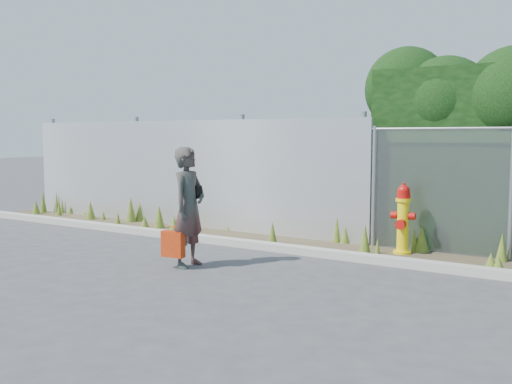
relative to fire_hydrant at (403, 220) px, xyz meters
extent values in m
plane|color=#3E3D40|center=(-1.68, -2.62, -0.56)|extent=(80.00, 80.00, 0.00)
cube|color=#A09A91|center=(-1.68, -0.82, -0.50)|extent=(16.00, 0.22, 0.12)
cube|color=#433826|center=(-1.68, -0.22, -0.55)|extent=(16.00, 1.20, 0.01)
cone|color=#49611D|center=(-3.62, 0.39, -0.42)|extent=(0.13, 0.13, 0.27)
cone|color=#49611D|center=(-6.11, -0.19, -0.43)|extent=(0.12, 0.12, 0.26)
cone|color=#49611D|center=(-7.75, 0.43, -0.36)|extent=(0.23, 0.23, 0.38)
cone|color=#49611D|center=(-0.47, -0.39, -0.31)|extent=(0.20, 0.20, 0.49)
cone|color=#49611D|center=(0.11, 0.27, -0.37)|extent=(0.13, 0.13, 0.38)
cone|color=#49611D|center=(1.41, -0.51, -0.42)|extent=(0.21, 0.21, 0.27)
cone|color=#49611D|center=(-8.98, 0.13, -0.29)|extent=(0.17, 0.17, 0.53)
cone|color=#49611D|center=(-1.12, 0.34, -0.41)|extent=(0.18, 0.18, 0.30)
cone|color=#49611D|center=(-0.26, -0.41, -0.41)|extent=(0.11, 0.11, 0.30)
cone|color=#49611D|center=(-6.25, 0.34, -0.31)|extent=(0.18, 0.18, 0.49)
cone|color=#49611D|center=(-6.89, 0.43, -0.30)|extent=(0.17, 0.17, 0.51)
cone|color=#49611D|center=(-4.23, -0.57, -0.37)|extent=(0.24, 0.24, 0.36)
cone|color=#49611D|center=(1.44, 0.22, -0.34)|extent=(0.18, 0.18, 0.44)
cone|color=#49611D|center=(-7.12, -0.04, -0.34)|extent=(0.23, 0.23, 0.42)
cone|color=#49611D|center=(-5.09, -0.46, -0.41)|extent=(0.22, 0.22, 0.28)
cone|color=#49611D|center=(-2.16, -0.41, -0.35)|extent=(0.18, 0.18, 0.40)
cone|color=#49611D|center=(-8.69, 0.30, -0.28)|extent=(0.09, 0.09, 0.55)
cone|color=#49611D|center=(-6.79, 0.04, -0.45)|extent=(0.11, 0.11, 0.21)
cone|color=#49611D|center=(-6.08, 0.17, -0.28)|extent=(0.24, 0.24, 0.54)
cone|color=#49611D|center=(-4.35, -0.11, -0.37)|extent=(0.19, 0.19, 0.37)
cone|color=#49611D|center=(0.23, 0.30, -0.34)|extent=(0.24, 0.24, 0.44)
cone|color=#49611D|center=(-5.98, 0.36, -0.32)|extent=(0.23, 0.23, 0.48)
cone|color=#49611D|center=(-8.48, 0.29, -0.36)|extent=(0.08, 0.08, 0.38)
cone|color=#49611D|center=(-4.98, -0.14, -0.32)|extent=(0.24, 0.24, 0.47)
cone|color=#49611D|center=(-1.28, 0.35, -0.31)|extent=(0.14, 0.14, 0.50)
cone|color=#49611D|center=(-8.22, -0.01, -0.38)|extent=(0.13, 0.13, 0.35)
cone|color=#49611D|center=(-8.90, -0.14, -0.38)|extent=(0.20, 0.20, 0.34)
cone|color=#49611D|center=(-8.22, 0.32, -0.46)|extent=(0.13, 0.13, 0.18)
cone|color=#49611D|center=(1.51, -0.52, -0.43)|extent=(0.19, 0.19, 0.24)
cube|color=silver|center=(-4.93, 0.38, 0.54)|extent=(8.50, 0.08, 2.20)
cylinder|color=gray|center=(-8.98, 0.50, 0.59)|extent=(0.10, 0.10, 2.30)
cylinder|color=gray|center=(-6.18, 0.50, 0.59)|extent=(0.10, 0.10, 2.30)
cylinder|color=gray|center=(-3.38, 0.50, 0.59)|extent=(0.10, 0.10, 2.30)
cylinder|color=gray|center=(-0.88, 0.50, 0.59)|extent=(0.10, 0.10, 2.30)
cylinder|color=gray|center=(-0.63, 0.38, 0.47)|extent=(0.07, 0.07, 2.05)
cylinder|color=gray|center=(1.52, 0.38, 0.47)|extent=(0.07, 0.07, 2.05)
sphere|color=black|center=(-0.45, 1.48, 2.17)|extent=(1.52, 1.52, 1.52)
sphere|color=black|center=(0.29, 1.29, 1.90)|extent=(1.58, 1.58, 1.58)
cylinder|color=yellow|center=(0.00, 0.01, -0.53)|extent=(0.28, 0.28, 0.06)
cylinder|color=yellow|center=(0.00, 0.01, -0.13)|extent=(0.18, 0.18, 0.86)
cylinder|color=yellow|center=(0.00, 0.01, 0.32)|extent=(0.24, 0.24, 0.05)
cylinder|color=#B20F0A|center=(0.00, 0.01, 0.39)|extent=(0.21, 0.21, 0.10)
sphere|color=#B20F0A|center=(0.00, 0.01, 0.46)|extent=(0.19, 0.19, 0.19)
cylinder|color=#B20F0A|center=(0.00, 0.01, 0.57)|extent=(0.05, 0.05, 0.05)
cylinder|color=#B20F0A|center=(-0.14, 0.01, 0.07)|extent=(0.10, 0.11, 0.11)
cylinder|color=#B20F0A|center=(0.14, 0.01, 0.07)|extent=(0.10, 0.11, 0.11)
cylinder|color=#B20F0A|center=(0.00, -0.13, -0.05)|extent=(0.15, 0.12, 0.15)
imported|color=#0D5649|center=(-2.36, -2.43, 0.31)|extent=(0.46, 0.66, 1.73)
cube|color=#A72109|center=(-2.45, -2.68, -0.20)|extent=(0.34, 0.12, 0.37)
cylinder|color=#A72109|center=(-2.45, -2.68, 0.05)|extent=(0.16, 0.01, 0.01)
cube|color=black|center=(-2.36, -2.30, 0.52)|extent=(0.25, 0.10, 0.18)
camera|label=1|loc=(2.78, -8.80, 1.33)|focal=40.00mm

